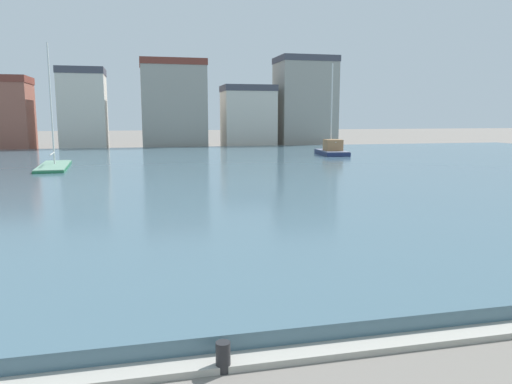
# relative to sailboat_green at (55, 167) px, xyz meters

# --- Properties ---
(harbor_water) EXTENTS (91.35, 51.92, 0.42)m
(harbor_water) POSITION_rel_sailboat_green_xyz_m (9.71, -4.34, -0.15)
(harbor_water) COLOR #476675
(harbor_water) RESTS_ON ground
(quay_edge_coping) EXTENTS (91.35, 0.50, 0.12)m
(quay_edge_coping) POSITION_rel_sailboat_green_xyz_m (9.71, -30.55, -0.30)
(quay_edge_coping) COLOR #ADA89E
(quay_edge_coping) RESTS_ON ground
(sailboat_green) EXTENTS (2.41, 8.98, 9.20)m
(sailboat_green) POSITION_rel_sailboat_green_xyz_m (0.00, 0.00, 0.00)
(sailboat_green) COLOR #236B42
(sailboat_green) RESTS_ON ground
(sailboat_navy) EXTENTS (2.78, 6.10, 9.03)m
(sailboat_navy) POSITION_rel_sailboat_green_xyz_m (24.06, 6.24, 0.27)
(sailboat_navy) COLOR navy
(sailboat_navy) RESTS_ON ground
(mooring_bollard) EXTENTS (0.24, 0.24, 0.50)m
(mooring_bollard) POSITION_rel_sailboat_green_xyz_m (7.32, -30.70, -0.11)
(mooring_bollard) COLOR #232326
(mooring_bollard) RESTS_ON ground
(townhouse_narrow_midrow) EXTENTS (5.35, 5.60, 9.72)m
(townhouse_narrow_midrow) POSITION_rel_sailboat_green_xyz_m (-0.36, 24.29, 4.51)
(townhouse_narrow_midrow) COLOR beige
(townhouse_narrow_midrow) RESTS_ON ground
(townhouse_end_terrace) EXTENTS (8.04, 5.76, 11.00)m
(townhouse_end_terrace) POSITION_rel_sailboat_green_xyz_m (10.37, 24.76, 5.15)
(townhouse_end_terrace) COLOR gray
(townhouse_end_terrace) RESTS_ON ground
(townhouse_tall_gabled) EXTENTS (6.73, 5.29, 8.04)m
(townhouse_tall_gabled) POSITION_rel_sailboat_green_xyz_m (19.98, 24.94, 3.67)
(townhouse_tall_gabled) COLOR beige
(townhouse_tall_gabled) RESTS_ON ground
(townhouse_corner_house) EXTENTS (7.67, 6.15, 11.95)m
(townhouse_corner_house) POSITION_rel_sailboat_green_xyz_m (28.06, 25.77, 5.63)
(townhouse_corner_house) COLOR gray
(townhouse_corner_house) RESTS_ON ground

